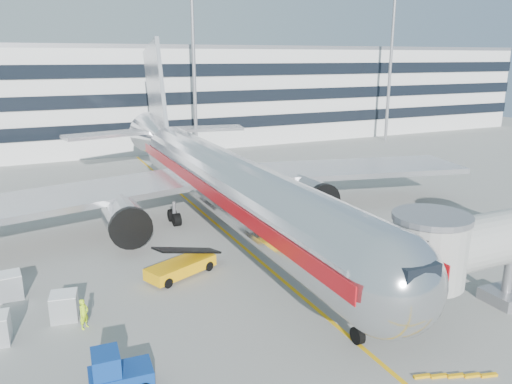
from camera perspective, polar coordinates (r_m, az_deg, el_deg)
name	(u,v)px	position (r m, az deg, el deg)	size (l,w,h in m)	color
ground	(283,281)	(32.63, 3.11, -10.08)	(180.00, 180.00, 0.00)	gray
lead_in_line	(226,232)	(41.05, -3.43, -4.64)	(0.25, 70.00, 0.01)	#EBAB0C
main_jet	(218,178)	(41.37, -4.39, 1.62)	(50.95, 48.70, 16.06)	silver
terminal	(117,96)	(85.33, -15.58, 10.57)	(150.00, 24.25, 15.60)	silver
light_mast_centre	(193,49)	(71.46, -7.18, 15.88)	(2.40, 1.20, 25.45)	gray
light_mast_east	(391,50)	(88.05, 15.22, 15.35)	(2.40, 1.20, 25.45)	gray
belt_loader	(181,266)	(33.39, -8.58, -8.34)	(5.08, 3.51, 2.41)	#E49E09
baggage_tug	(116,374)	(23.40, -15.66, -19.40)	(2.73, 1.84, 1.99)	navy
cargo_container_left	(64,306)	(29.89, -21.06, -12.07)	(1.62, 1.62, 1.49)	silver
cargo_container_right	(9,286)	(33.56, -26.41, -9.58)	(1.55, 1.55, 1.53)	silver
ramp_worker	(84,314)	(28.55, -19.08, -13.02)	(0.61, 0.40, 1.66)	#BCEF19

